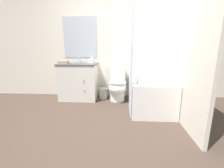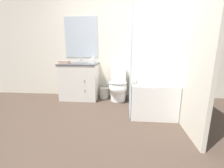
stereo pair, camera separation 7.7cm
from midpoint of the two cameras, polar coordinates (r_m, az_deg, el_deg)
The scene contains 13 objects.
ground_plane at distance 2.36m, azimuth -3.57°, elevation -15.84°, with size 14.00×14.00×0.00m, color #47382D.
wall_back at distance 3.66m, azimuth -0.80°, elevation 14.83°, with size 8.00×0.06×2.50m.
wall_right at distance 2.99m, azimuth 22.34°, elevation 14.25°, with size 0.05×2.57×2.50m.
vanity_cabinet at distance 3.56m, azimuth -13.08°, elevation 1.15°, with size 0.85×0.60×0.83m.
sink_faucet at distance 3.68m, azimuth -12.64°, elevation 8.46°, with size 0.14×0.12×0.12m.
toilet at distance 3.37m, azimuth 1.41°, elevation -0.97°, with size 0.39×0.64×0.72m.
bathtub at distance 3.10m, azimuth 13.04°, elevation -3.14°, with size 0.75×1.37×0.58m.
shower_curtain at distance 2.63m, azimuth 6.50°, elevation 8.71°, with size 0.02×0.54×1.88m.
wastebasket at distance 3.57m, azimuth -3.99°, elevation -3.49°, with size 0.21×0.21×0.25m.
tissue_box at distance 3.55m, azimuth -8.64°, elevation 8.63°, with size 0.12×0.14×0.11m.
soap_dispenser at distance 3.41m, azimuth -8.13°, elevation 9.04°, with size 0.06×0.06×0.18m.
hand_towel_folded at distance 3.46m, azimuth -18.60°, elevation 7.84°, with size 0.21×0.16×0.07m.
bath_towel_folded at distance 2.56m, azimuth 12.01°, elevation 1.33°, with size 0.28×0.23×0.11m.
Camera 1 is at (0.23, -2.05, 1.14)m, focal length 24.00 mm.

